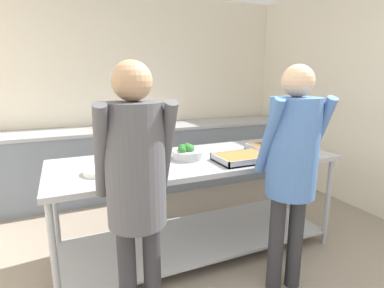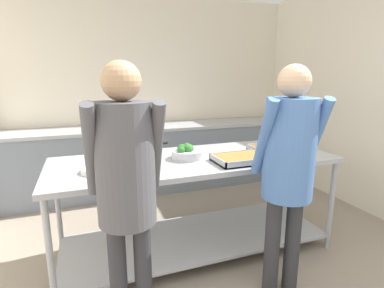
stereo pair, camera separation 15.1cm
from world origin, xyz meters
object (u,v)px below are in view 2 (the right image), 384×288
at_px(plate_stack, 100,169).
at_px(broccoli_bowl, 187,153).
at_px(water_bottle, 111,119).
at_px(sauce_pan, 139,149).
at_px(serving_tray_roast, 273,149).
at_px(guest_serving_left, 126,175).
at_px(guest_serving_right, 289,159).
at_px(serving_tray_vegetables, 241,159).

distance_m(plate_stack, broccoli_bowl, 0.72).
bearing_deg(broccoli_bowl, water_bottle, 104.74).
xyz_separation_m(plate_stack, sauce_pan, (0.36, 0.38, 0.04)).
bearing_deg(sauce_pan, serving_tray_roast, -14.89).
xyz_separation_m(plate_stack, guest_serving_left, (0.11, -0.59, 0.13)).
xyz_separation_m(sauce_pan, guest_serving_right, (0.82, -0.98, 0.09)).
xyz_separation_m(plate_stack, broccoli_bowl, (0.71, 0.12, 0.03)).
bearing_deg(serving_tray_roast, water_bottle, 125.49).
bearing_deg(serving_tray_vegetables, sauce_pan, 145.52).
bearing_deg(broccoli_bowl, sauce_pan, 143.89).
height_order(serving_tray_vegetables, guest_serving_right, guest_serving_right).
bearing_deg(water_bottle, guest_serving_left, -93.35).
bearing_deg(serving_tray_vegetables, broccoli_bowl, 147.09).
height_order(broccoli_bowl, serving_tray_vegetables, broccoli_bowl).
bearing_deg(serving_tray_roast, sauce_pan, 165.11).
height_order(serving_tray_vegetables, water_bottle, water_bottle).
distance_m(sauce_pan, serving_tray_vegetables, 0.89).
relative_size(plate_stack, serving_tray_vegetables, 0.61).
distance_m(serving_tray_roast, guest_serving_left, 1.57).
height_order(guest_serving_left, water_bottle, guest_serving_left).
bearing_deg(serving_tray_vegetables, guest_serving_left, -154.92).
bearing_deg(plate_stack, serving_tray_roast, 2.44).
distance_m(plate_stack, guest_serving_left, 0.61).
height_order(broccoli_bowl, water_bottle, water_bottle).
height_order(broccoli_bowl, serving_tray_roast, broccoli_bowl).
bearing_deg(guest_serving_right, serving_tray_vegetables, 100.56).
bearing_deg(guest_serving_right, broccoli_bowl, 123.20).
distance_m(broccoli_bowl, guest_serving_left, 0.93).
height_order(serving_tray_roast, guest_serving_right, guest_serving_right).
relative_size(serving_tray_vegetables, water_bottle, 1.91).
height_order(sauce_pan, serving_tray_vegetables, sauce_pan).
relative_size(broccoli_bowl, serving_tray_vegetables, 0.60).
bearing_deg(guest_serving_right, plate_stack, 153.13).
bearing_deg(broccoli_bowl, guest_serving_left, -130.29).
bearing_deg(serving_tray_vegetables, guest_serving_right, -79.44).
height_order(plate_stack, serving_tray_vegetables, serving_tray_vegetables).
bearing_deg(guest_serving_left, sauce_pan, 75.62).
xyz_separation_m(serving_tray_vegetables, water_bottle, (-0.84, 1.98, 0.11)).
xyz_separation_m(guest_serving_right, water_bottle, (-0.93, 2.45, -0.01)).
bearing_deg(serving_tray_vegetables, plate_stack, 173.35).
bearing_deg(broccoli_bowl, plate_stack, -170.43).
relative_size(sauce_pan, serving_tray_vegetables, 0.89).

